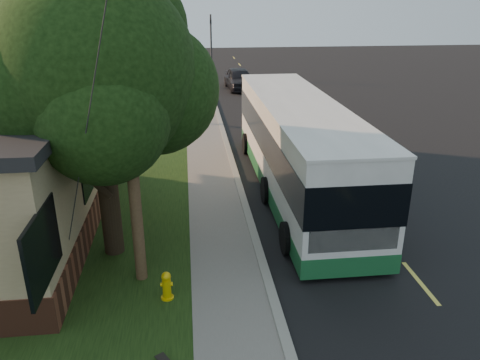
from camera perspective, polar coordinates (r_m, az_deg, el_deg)
name	(u,v)px	position (r m, az deg, el deg)	size (l,w,h in m)	color
ground	(271,293)	(12.26, 3.76, -13.60)	(120.00, 120.00, 0.00)	black
road	(318,160)	(21.88, 9.51, 2.48)	(8.00, 80.00, 0.01)	black
curb	(232,162)	(21.13, -0.99, 2.24)	(0.25, 80.00, 0.12)	gray
sidewalk	(210,163)	(21.07, -3.70, 2.09)	(2.00, 80.00, 0.08)	slate
grass_verge	(131,166)	(21.21, -13.18, 1.66)	(5.00, 80.00, 0.07)	black
fire_hydrant	(167,286)	(11.89, -8.94, -12.60)	(0.32, 0.32, 0.74)	#DAB50B
utility_pole	(126,109)	(11.19, -13.67, 8.46)	(2.86, 3.21, 9.07)	#473321
leafy_tree	(97,74)	(12.83, -16.99, 12.20)	(6.30, 6.00, 7.80)	black
bare_tree_near	(159,85)	(28.32, -9.86, 11.30)	(1.38, 1.21, 4.31)	black
bare_tree_far	(172,61)	(40.18, -8.31, 14.15)	(1.38, 1.21, 4.03)	black
traffic_signal	(211,42)	(44.08, -3.55, 16.49)	(0.18, 0.22, 5.50)	#2D2D30
transit_bus	(298,144)	(17.71, 7.03, 4.32)	(2.96, 12.84, 3.47)	silver
distant_car	(239,79)	(38.31, -0.09, 12.25)	(1.99, 4.94, 1.68)	black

